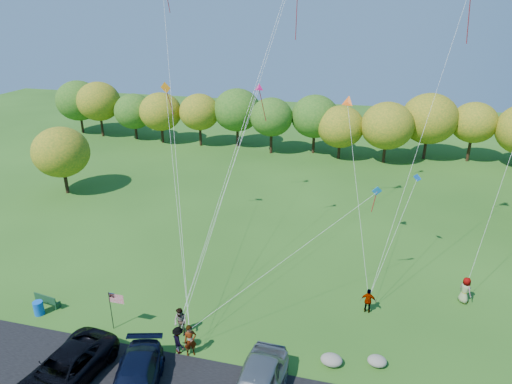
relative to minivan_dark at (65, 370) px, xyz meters
The scene contains 14 objects.
ground 7.62m from the minivan_dark, 35.15° to the left, with size 140.00×140.00×0.00m, color #255117.
treeline 41.30m from the minivan_dark, 81.57° to the left, with size 75.72×27.76×8.22m.
minivan_dark is the anchor object (origin of this frame).
minivan_navy 3.90m from the minivan_dark, ahead, with size 2.29×5.63×1.63m, color black.
flyer_a 6.51m from the minivan_dark, 33.15° to the left, with size 0.71×0.47×1.94m, color #4C4C59.
flyer_b 6.55m from the minivan_dark, 49.67° to the left, with size 0.87×0.68×1.80m, color #4C4C59.
flyer_c 5.91m from the minivan_dark, 36.99° to the left, with size 1.09×0.63×1.68m, color #4C4C59.
flyer_d 17.90m from the minivan_dark, 33.70° to the left, with size 0.99×0.41×1.69m, color #4C4C59.
flyer_e 24.46m from the minivan_dark, 30.95° to the left, with size 0.90×0.58×1.84m, color #4C4C59.
park_bench 7.39m from the minivan_dark, 134.68° to the left, with size 1.75×0.55×0.97m.
trash_barrel 6.91m from the minivan_dark, 139.04° to the left, with size 0.61×0.61×0.92m, color blue.
flag_assembly 4.60m from the minivan_dark, 85.56° to the left, with size 0.96×0.63×2.61m.
boulder_near 13.98m from the minivan_dark, 19.93° to the left, with size 1.20×0.94×0.60m, color gray.
boulder_far 16.44m from the minivan_dark, 18.94° to the left, with size 1.05×0.87×0.54m, color gray.
Camera 1 is at (7.79, -19.35, 18.26)m, focal length 32.00 mm.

